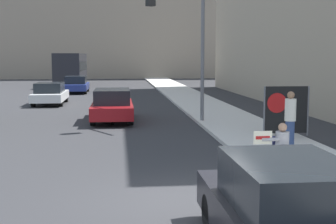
{
  "coord_description": "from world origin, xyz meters",
  "views": [
    {
      "loc": [
        -1.45,
        -9.07,
        2.94
      ],
      "look_at": [
        -0.03,
        4.28,
        1.35
      ],
      "focal_mm": 50.0,
      "sensor_mm": 36.0,
      "label": 1
    }
  ],
  "objects_px": {
    "car_on_road_nearest": "(112,105)",
    "car_on_road_midblock": "(50,93)",
    "traffic_light_pole": "(185,28)",
    "motorcycle_on_road": "(112,110)",
    "jogger_on_sidewalk": "(290,119)",
    "city_bus_on_road": "(71,67)",
    "car_on_road_distant": "(76,84)",
    "parked_car_curbside": "(286,213)",
    "protest_banner": "(286,110)",
    "seated_protester": "(282,145)"
  },
  "relations": [
    {
      "from": "car_on_road_nearest",
      "to": "car_on_road_midblock",
      "type": "xyz_separation_m",
      "value": [
        -3.93,
        7.99,
        -0.05
      ]
    },
    {
      "from": "traffic_light_pole",
      "to": "motorcycle_on_road",
      "type": "height_order",
      "value": "traffic_light_pole"
    },
    {
      "from": "traffic_light_pole",
      "to": "car_on_road_nearest",
      "type": "bearing_deg",
      "value": 151.53
    },
    {
      "from": "jogger_on_sidewalk",
      "to": "city_bus_on_road",
      "type": "distance_m",
      "value": 36.13
    },
    {
      "from": "city_bus_on_road",
      "to": "car_on_road_distant",
      "type": "bearing_deg",
      "value": -82.31
    },
    {
      "from": "car_on_road_midblock",
      "to": "motorcycle_on_road",
      "type": "xyz_separation_m",
      "value": [
        3.94,
        -8.55,
        -0.12
      ]
    },
    {
      "from": "parked_car_curbside",
      "to": "car_on_road_nearest",
      "type": "distance_m",
      "value": 15.59
    },
    {
      "from": "protest_banner",
      "to": "city_bus_on_road",
      "type": "bearing_deg",
      "value": 108.15
    },
    {
      "from": "jogger_on_sidewalk",
      "to": "traffic_light_pole",
      "type": "bearing_deg",
      "value": -105.63
    },
    {
      "from": "car_on_road_nearest",
      "to": "seated_protester",
      "type": "bearing_deg",
      "value": -67.34
    },
    {
      "from": "car_on_road_nearest",
      "to": "city_bus_on_road",
      "type": "xyz_separation_m",
      "value": [
        -4.46,
        26.9,
        1.14
      ]
    },
    {
      "from": "jogger_on_sidewalk",
      "to": "traffic_light_pole",
      "type": "distance_m",
      "value": 7.28
    },
    {
      "from": "parked_car_curbside",
      "to": "car_on_road_nearest",
      "type": "bearing_deg",
      "value": 99.65
    },
    {
      "from": "jogger_on_sidewalk",
      "to": "car_on_road_distant",
      "type": "xyz_separation_m",
      "value": [
        -8.65,
        24.96,
        -0.34
      ]
    },
    {
      "from": "car_on_road_nearest",
      "to": "car_on_road_midblock",
      "type": "relative_size",
      "value": 1.06
    },
    {
      "from": "car_on_road_nearest",
      "to": "city_bus_on_road",
      "type": "height_order",
      "value": "city_bus_on_road"
    },
    {
      "from": "seated_protester",
      "to": "traffic_light_pole",
      "type": "height_order",
      "value": "traffic_light_pole"
    },
    {
      "from": "parked_car_curbside",
      "to": "car_on_road_distant",
      "type": "bearing_deg",
      "value": 100.04
    },
    {
      "from": "car_on_road_midblock",
      "to": "motorcycle_on_road",
      "type": "distance_m",
      "value": 9.42
    },
    {
      "from": "seated_protester",
      "to": "protest_banner",
      "type": "height_order",
      "value": "protest_banner"
    },
    {
      "from": "parked_car_curbside",
      "to": "car_on_road_midblock",
      "type": "relative_size",
      "value": 0.95
    },
    {
      "from": "car_on_road_nearest",
      "to": "motorcycle_on_road",
      "type": "bearing_deg",
      "value": -88.56
    },
    {
      "from": "car_on_road_midblock",
      "to": "car_on_road_distant",
      "type": "relative_size",
      "value": 1.01
    },
    {
      "from": "seated_protester",
      "to": "jogger_on_sidewalk",
      "type": "xyz_separation_m",
      "value": [
        1.16,
        2.58,
        0.29
      ]
    },
    {
      "from": "car_on_road_midblock",
      "to": "city_bus_on_road",
      "type": "xyz_separation_m",
      "value": [
        -0.53,
        18.91,
        1.19
      ]
    },
    {
      "from": "traffic_light_pole",
      "to": "motorcycle_on_road",
      "type": "relative_size",
      "value": 2.85
    },
    {
      "from": "seated_protester",
      "to": "car_on_road_midblock",
      "type": "relative_size",
      "value": 0.26
    },
    {
      "from": "parked_car_curbside",
      "to": "car_on_road_midblock",
      "type": "height_order",
      "value": "parked_car_curbside"
    },
    {
      "from": "jogger_on_sidewalk",
      "to": "car_on_road_midblock",
      "type": "distance_m",
      "value": 18.42
    },
    {
      "from": "traffic_light_pole",
      "to": "car_on_road_distant",
      "type": "xyz_separation_m",
      "value": [
        -6.25,
        18.82,
        -3.43
      ]
    },
    {
      "from": "motorcycle_on_road",
      "to": "traffic_light_pole",
      "type": "bearing_deg",
      "value": -19.9
    },
    {
      "from": "seated_protester",
      "to": "motorcycle_on_road",
      "type": "bearing_deg",
      "value": 109.97
    },
    {
      "from": "car_on_road_midblock",
      "to": "motorcycle_on_road",
      "type": "bearing_deg",
      "value": -65.25
    },
    {
      "from": "seated_protester",
      "to": "car_on_road_distant",
      "type": "height_order",
      "value": "car_on_road_distant"
    },
    {
      "from": "seated_protester",
      "to": "protest_banner",
      "type": "relative_size",
      "value": 0.66
    },
    {
      "from": "car_on_road_distant",
      "to": "motorcycle_on_road",
      "type": "distance_m",
      "value": 17.98
    },
    {
      "from": "protest_banner",
      "to": "city_bus_on_road",
      "type": "relative_size",
      "value": 0.17
    },
    {
      "from": "jogger_on_sidewalk",
      "to": "motorcycle_on_road",
      "type": "height_order",
      "value": "jogger_on_sidewalk"
    },
    {
      "from": "seated_protester",
      "to": "city_bus_on_road",
      "type": "distance_m",
      "value": 38.34
    },
    {
      "from": "car_on_road_nearest",
      "to": "motorcycle_on_road",
      "type": "xyz_separation_m",
      "value": [
        0.01,
        -0.57,
        -0.17
      ]
    },
    {
      "from": "seated_protester",
      "to": "parked_car_curbside",
      "type": "relative_size",
      "value": 0.27
    },
    {
      "from": "city_bus_on_road",
      "to": "motorcycle_on_road",
      "type": "bearing_deg",
      "value": -80.75
    },
    {
      "from": "motorcycle_on_road",
      "to": "city_bus_on_road",
      "type": "bearing_deg",
      "value": 99.25
    },
    {
      "from": "traffic_light_pole",
      "to": "car_on_road_midblock",
      "type": "height_order",
      "value": "traffic_light_pole"
    },
    {
      "from": "jogger_on_sidewalk",
      "to": "city_bus_on_road",
      "type": "bearing_deg",
      "value": -110.99
    },
    {
      "from": "car_on_road_nearest",
      "to": "car_on_road_distant",
      "type": "bearing_deg",
      "value": 100.38
    },
    {
      "from": "jogger_on_sidewalk",
      "to": "parked_car_curbside",
      "type": "xyz_separation_m",
      "value": [
        -2.9,
        -7.55,
        -0.28
      ]
    },
    {
      "from": "protest_banner",
      "to": "car_on_road_midblock",
      "type": "distance_m",
      "value": 16.94
    },
    {
      "from": "car_on_road_midblock",
      "to": "seated_protester",
      "type": "bearing_deg",
      "value": -65.78
    },
    {
      "from": "protest_banner",
      "to": "car_on_road_nearest",
      "type": "height_order",
      "value": "protest_banner"
    }
  ]
}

